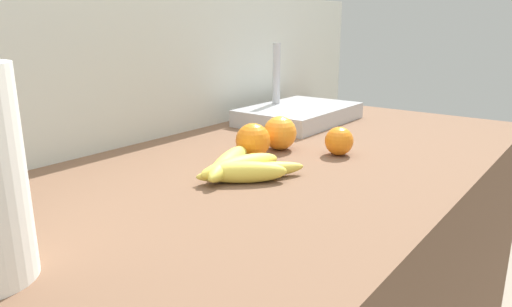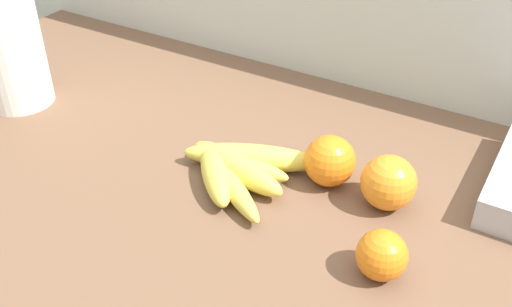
# 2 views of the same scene
# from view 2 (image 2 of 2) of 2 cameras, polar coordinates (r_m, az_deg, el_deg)

# --- Properties ---
(wall_back) EXTENTS (2.07, 0.06, 1.30)m
(wall_back) POSITION_cam_2_polar(r_m,az_deg,el_deg) (1.34, 10.36, -3.89)
(wall_back) COLOR silver
(wall_back) RESTS_ON ground
(banana_bunch) EXTENTS (0.22, 0.20, 0.04)m
(banana_bunch) POSITION_cam_2_polar(r_m,az_deg,el_deg) (0.90, -2.00, -1.37)
(banana_bunch) COLOR #E5CF4C
(banana_bunch) RESTS_ON counter
(orange_center) EXTENTS (0.08, 0.08, 0.08)m
(orange_center) POSITION_cam_2_polar(r_m,az_deg,el_deg) (0.85, 12.70, -2.76)
(orange_center) COLOR orange
(orange_center) RESTS_ON counter
(orange_back_left) EXTENTS (0.08, 0.08, 0.08)m
(orange_back_left) POSITION_cam_2_polar(r_m,az_deg,el_deg) (0.88, 7.15, -0.71)
(orange_back_left) COLOR orange
(orange_back_left) RESTS_ON counter
(orange_right) EXTENTS (0.06, 0.06, 0.06)m
(orange_right) POSITION_cam_2_polar(r_m,az_deg,el_deg) (0.75, 12.07, -9.59)
(orange_right) COLOR orange
(orange_right) RESTS_ON counter
(paper_towel_roll) EXTENTS (0.12, 0.12, 0.28)m
(paper_towel_roll) POSITION_cam_2_polar(r_m,az_deg,el_deg) (1.14, -23.00, 10.20)
(paper_towel_roll) COLOR white
(paper_towel_roll) RESTS_ON counter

